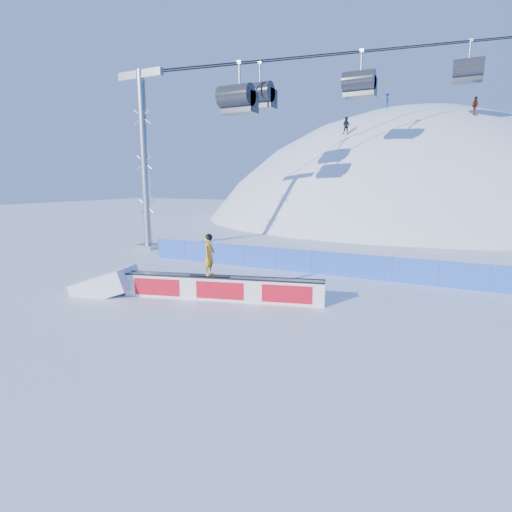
% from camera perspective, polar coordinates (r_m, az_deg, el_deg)
% --- Properties ---
extents(ground, '(160.00, 160.00, 0.00)m').
position_cam_1_polar(ground, '(16.48, 6.11, -5.98)').
color(ground, white).
rests_on(ground, ground).
extents(snow_hill, '(64.00, 64.00, 64.00)m').
position_cam_1_polar(snow_hill, '(61.43, 19.86, -11.81)').
color(snow_hill, white).
rests_on(snow_hill, ground).
extents(safety_fence, '(22.05, 0.05, 1.30)m').
position_cam_1_polar(safety_fence, '(20.50, 10.53, -1.09)').
color(safety_fence, blue).
rests_on(safety_fence, ground).
extents(chairlift, '(40.80, 41.70, 22.00)m').
position_cam_1_polar(chairlift, '(44.07, 27.26, 25.52)').
color(chairlift, '#9AA0A8').
rests_on(chairlift, ground).
extents(rail_box, '(8.03, 2.68, 0.98)m').
position_cam_1_polar(rail_box, '(16.05, -4.95, -4.62)').
color(rail_box, white).
rests_on(rail_box, ground).
extents(snow_ramp, '(2.93, 2.24, 1.62)m').
position_cam_1_polar(snow_ramp, '(18.24, -20.57, -4.98)').
color(snow_ramp, white).
rests_on(snow_ramp, ground).
extents(snowboarder, '(1.64, 0.70, 1.69)m').
position_cam_1_polar(snowboarder, '(15.90, -6.70, 0.12)').
color(snowboarder, black).
rests_on(snowboarder, rail_box).
extents(distant_skiers, '(20.48, 10.32, 8.25)m').
position_cam_1_polar(distant_skiers, '(45.93, 23.42, 17.89)').
color(distant_skiers, black).
rests_on(distant_skiers, ground).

